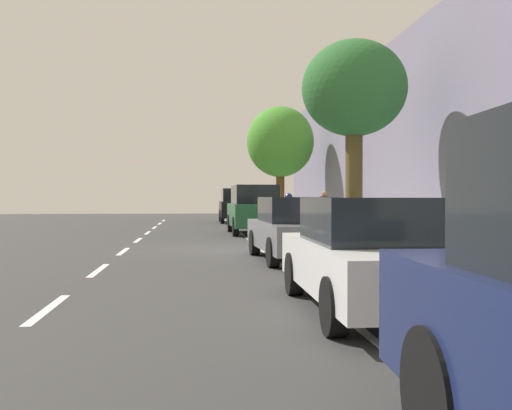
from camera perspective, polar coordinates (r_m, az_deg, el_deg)
ground at (r=17.04m, az=-1.84°, el=-4.33°), size 71.69×71.69×0.00m
sidewalk at (r=17.72m, az=10.67°, el=-3.87°), size 3.19×44.81×0.17m
curb_edge at (r=17.32m, az=5.33°, el=-3.97°), size 0.16×44.81×0.17m
lane_stripe_centre at (r=16.81m, az=-12.74°, el=-4.41°), size 0.14×44.20×0.01m
lane_stripe_bike_edge at (r=17.10m, az=0.49°, el=-4.30°), size 0.12×44.81×0.01m
building_facade at (r=18.38m, az=16.27°, el=6.69°), size 0.50×44.81×6.84m
parked_sedan_white_second at (r=8.04m, az=11.05°, el=-4.77°), size 1.86×4.41×1.52m
parked_sedan_grey_mid at (r=14.16m, az=3.91°, el=-2.33°), size 1.99×4.48×1.52m
parked_suv_green_far at (r=24.07m, az=-0.20°, el=-0.37°), size 2.00×4.72×1.99m
parked_suv_black_farthest at (r=34.58m, az=-1.91°, el=-0.00°), size 2.01×4.72×1.99m
bicycle_at_curb at (r=20.06m, az=2.42°, el=-2.50°), size 1.18×1.32×0.75m
cyclist_with_backpack at (r=19.64m, az=3.23°, el=-0.73°), size 0.55×0.53×1.65m
street_tree_mid_block at (r=16.34m, az=9.49°, el=10.79°), size 2.83×2.83×5.58m
street_tree_far_end at (r=29.76m, az=2.37°, el=6.08°), size 3.37×3.37×5.90m
pedestrian_on_phone at (r=24.83m, az=6.63°, el=-0.25°), size 0.61×0.31×1.60m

